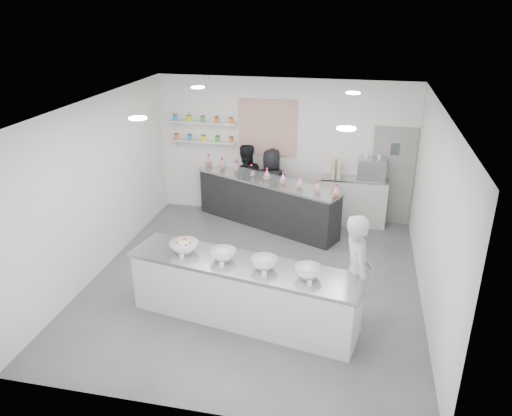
{
  "coord_description": "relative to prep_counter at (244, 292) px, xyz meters",
  "views": [
    {
      "loc": [
        1.57,
        -7.23,
        4.48
      ],
      "look_at": [
        -0.05,
        0.4,
        1.2
      ],
      "focal_mm": 35.0,
      "sensor_mm": 36.0,
      "label": 1
    }
  ],
  "objects": [
    {
      "name": "pattern_panel",
      "position": [
        -0.43,
        4.08,
        1.47
      ],
      "size": [
        1.25,
        0.03,
        1.2
      ],
      "primitive_type": "cube",
      "color": "#A2482F",
      "rests_on": "back_wall"
    },
    {
      "name": "espresso_machine",
      "position": [
        1.79,
        3.88,
        0.77
      ],
      "size": [
        0.57,
        0.39,
        0.43
      ],
      "primitive_type": "cube",
      "color": "#93969E",
      "rests_on": "espresso_ledge"
    },
    {
      "name": "sneeze_guard",
      "position": [
        -0.43,
        3.14,
        0.68
      ],
      "size": [
        2.95,
        1.37,
        0.28
      ],
      "primitive_type": "cube",
      "rotation": [
        0.0,
        0.0,
        -0.43
      ],
      "color": "white",
      "rests_on": "back_bar"
    },
    {
      "name": "staff_left",
      "position": [
        -0.84,
        3.7,
        0.36
      ],
      "size": [
        0.99,
        0.89,
        1.67
      ],
      "primitive_type": "imported",
      "rotation": [
        0.0,
        0.0,
        3.53
      ],
      "color": "black",
      "rests_on": "floor"
    },
    {
      "name": "label_cards",
      "position": [
        0.09,
        -0.51,
        0.51
      ],
      "size": [
        2.01,
        0.04,
        0.07
      ],
      "primitive_type": null,
      "color": "white",
      "rests_on": "prep_counter"
    },
    {
      "name": "staff_right",
      "position": [
        -0.27,
        3.7,
        0.32
      ],
      "size": [
        0.8,
        0.54,
        1.6
      ],
      "primitive_type": "imported",
      "rotation": [
        0.0,
        0.0,
        3.18
      ],
      "color": "black",
      "rests_on": "floor"
    },
    {
      "name": "preserve_jars",
      "position": [
        -1.83,
        3.98,
        1.4
      ],
      "size": [
        1.45,
        0.1,
        0.56
      ],
      "primitive_type": null,
      "color": "orange",
      "rests_on": "jar_shelf_lower"
    },
    {
      "name": "downlight_0",
      "position": [
        -1.48,
        0.1,
        2.5
      ],
      "size": [
        0.24,
        0.24,
        0.02
      ],
      "primitive_type": "cylinder",
      "color": "white",
      "rests_on": "ceiling"
    },
    {
      "name": "woman_prep",
      "position": [
        1.6,
        0.18,
        0.41
      ],
      "size": [
        0.58,
        0.74,
        1.78
      ],
      "primitive_type": "imported",
      "rotation": [
        0.0,
        0.0,
        1.83
      ],
      "color": "#BAB8B3",
      "rests_on": "floor"
    },
    {
      "name": "downlight_2",
      "position": [
        -1.48,
        2.7,
        2.5
      ],
      "size": [
        0.24,
        0.24,
        0.02
      ],
      "primitive_type": "cylinder",
      "color": "white",
      "rests_on": "ceiling"
    },
    {
      "name": "back_bar",
      "position": [
        -0.31,
        3.4,
        0.03
      ],
      "size": [
        3.23,
        1.92,
        1.02
      ],
      "primitive_type": "cube",
      "rotation": [
        0.0,
        0.0,
        -0.43
      ],
      "color": "black",
      "rests_on": "floor"
    },
    {
      "name": "back_wall",
      "position": [
        -0.08,
        4.1,
        1.02
      ],
      "size": [
        5.5,
        0.0,
        5.5
      ],
      "primitive_type": "plane",
      "rotation": [
        1.57,
        0.0,
        0.0
      ],
      "color": "white",
      "rests_on": "floor"
    },
    {
      "name": "espresso_ledge",
      "position": [
        1.47,
        3.88,
        0.04
      ],
      "size": [
        1.38,
        0.44,
        1.03
      ],
      "primitive_type": "cube",
      "color": "beige",
      "rests_on": "floor"
    },
    {
      "name": "floor",
      "position": [
        -0.08,
        1.1,
        -0.48
      ],
      "size": [
        6.0,
        6.0,
        0.0
      ],
      "primitive_type": "plane",
      "color": "#515156",
      "rests_on": "ground"
    },
    {
      "name": "cup_stacks",
      "position": [
        1.07,
        3.88,
        0.72
      ],
      "size": [
        0.25,
        0.24,
        0.34
      ],
      "primitive_type": null,
      "color": "#C5B286",
      "rests_on": "espresso_ledge"
    },
    {
      "name": "downlight_3",
      "position": [
        1.32,
        2.7,
        2.5
      ],
      "size": [
        0.24,
        0.24,
        0.02
      ],
      "primitive_type": "cylinder",
      "color": "white",
      "rests_on": "ceiling"
    },
    {
      "name": "prep_bowls",
      "position": [
        0.0,
        0.0,
        0.55
      ],
      "size": [
        2.39,
        0.91,
        0.16
      ],
      "primitive_type": null,
      "rotation": [
        0.0,
        0.0,
        -0.18
      ],
      "color": "white",
      "rests_on": "prep_counter"
    },
    {
      "name": "jar_shelf_upper",
      "position": [
        -1.83,
        4.0,
        1.54
      ],
      "size": [
        1.45,
        0.22,
        0.04
      ],
      "primitive_type": "cube",
      "color": "silver",
      "rests_on": "back_wall"
    },
    {
      "name": "ceiling",
      "position": [
        -0.08,
        1.1,
        2.52
      ],
      "size": [
        6.0,
        6.0,
        0.0
      ],
      "primitive_type": "plane",
      "rotation": [
        3.14,
        0.0,
        0.0
      ],
      "color": "white",
      "rests_on": "floor"
    },
    {
      "name": "cookie_bags",
      "position": [
        -0.31,
        3.4,
        0.67
      ],
      "size": [
        3.1,
        1.54,
        0.27
      ],
      "primitive_type": null,
      "rotation": [
        0.0,
        0.0,
        -0.43
      ],
      "color": "#FF7BD8",
      "rests_on": "back_bar"
    },
    {
      "name": "right_wall",
      "position": [
        2.67,
        1.1,
        1.02
      ],
      "size": [
        0.0,
        6.0,
        6.0
      ],
      "primitive_type": "plane",
      "rotation": [
        1.57,
        0.0,
        -1.57
      ],
      "color": "white",
      "rests_on": "floor"
    },
    {
      "name": "downlight_1",
      "position": [
        1.32,
        0.1,
        2.5
      ],
      "size": [
        0.24,
        0.24,
        0.02
      ],
      "primitive_type": "cylinder",
      "color": "white",
      "rests_on": "ceiling"
    },
    {
      "name": "back_door",
      "position": [
        2.22,
        4.07,
        0.57
      ],
      "size": [
        0.88,
        0.04,
        2.1
      ],
      "primitive_type": "cube",
      "color": "gray",
      "rests_on": "floor"
    },
    {
      "name": "left_wall",
      "position": [
        -2.83,
        1.1,
        1.02
      ],
      "size": [
        0.0,
        6.0,
        6.0
      ],
      "primitive_type": "plane",
      "rotation": [
        1.57,
        0.0,
        1.57
      ],
      "color": "white",
      "rests_on": "floor"
    },
    {
      "name": "jar_shelf_lower",
      "position": [
        -1.83,
        4.0,
        1.12
      ],
      "size": [
        1.45,
        0.22,
        0.04
      ],
      "primitive_type": "cube",
      "color": "silver",
      "rests_on": "back_wall"
    },
    {
      "name": "prep_counter",
      "position": [
        0.0,
        0.0,
        0.0
      ],
      "size": [
        3.58,
        1.42,
        0.95
      ],
      "primitive_type": "cube",
      "rotation": [
        0.0,
        0.0,
        -0.18
      ],
      "color": "beige",
      "rests_on": "floor"
    }
  ]
}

